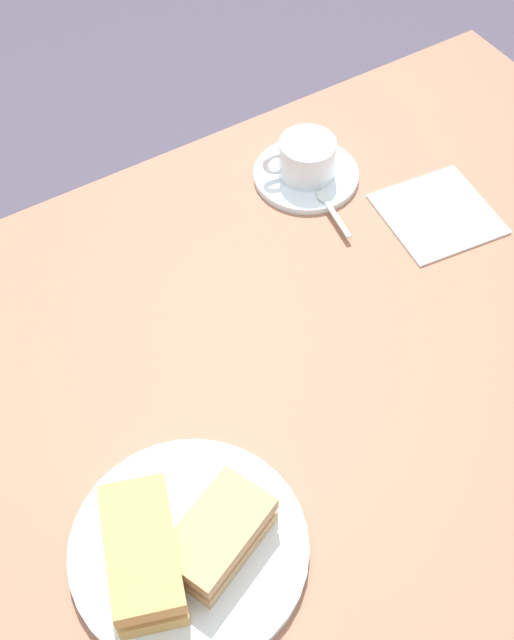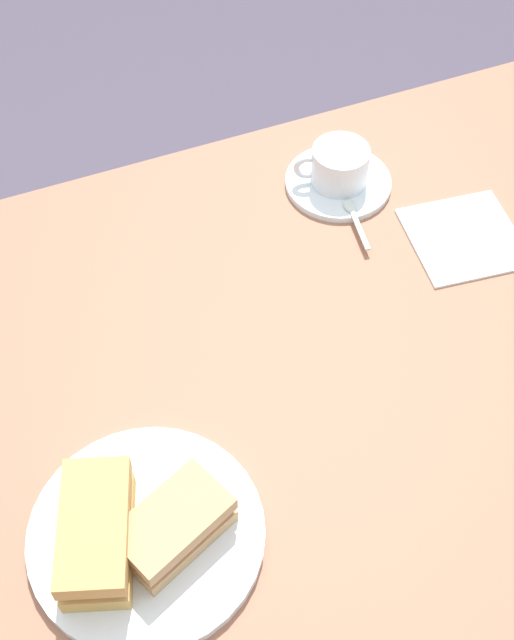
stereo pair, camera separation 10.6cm
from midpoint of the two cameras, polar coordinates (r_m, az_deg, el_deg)
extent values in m
plane|color=#4D4557|center=(1.75, -0.65, -18.28)|extent=(6.00, 6.00, 0.00)
cube|color=#9A654B|center=(1.06, -1.03, -4.87)|extent=(1.35, 0.89, 0.04)
cylinder|color=#A25C54|center=(1.78, 9.73, 5.60)|extent=(0.08, 0.08, 0.74)
cylinder|color=white|center=(0.94, -7.92, -15.21)|extent=(0.26, 0.26, 0.01)
cube|color=tan|center=(0.93, -5.98, -14.80)|extent=(0.14, 0.11, 0.02)
cube|color=#B3514B|center=(0.91, -6.06, -14.46)|extent=(0.13, 0.10, 0.01)
cube|color=tan|center=(0.90, -6.14, -14.10)|extent=(0.14, 0.11, 0.02)
cube|color=tan|center=(0.93, -10.96, -15.90)|extent=(0.11, 0.16, 0.02)
cube|color=#885248|center=(0.91, -11.15, -15.47)|extent=(0.10, 0.14, 0.01)
cube|color=tan|center=(0.89, -11.34, -15.03)|extent=(0.11, 0.16, 0.02)
cylinder|color=white|center=(1.27, 0.91, 9.59)|extent=(0.16, 0.16, 0.01)
cylinder|color=white|center=(1.25, 0.93, 10.72)|extent=(0.08, 0.08, 0.06)
cylinder|color=#A78544|center=(1.23, 0.95, 11.56)|extent=(0.07, 0.07, 0.01)
torus|color=white|center=(1.24, -1.20, 10.35)|extent=(0.04, 0.02, 0.04)
cube|color=silver|center=(1.20, 2.90, 6.67)|extent=(0.02, 0.08, 0.00)
ellipsoid|color=silver|center=(1.23, 1.98, 8.17)|extent=(0.02, 0.03, 0.01)
cube|color=white|center=(1.23, 9.65, 6.90)|extent=(0.17, 0.17, 0.00)
camera|label=1|loc=(0.05, -92.87, -3.78)|focal=47.59mm
camera|label=2|loc=(0.05, 87.13, 3.78)|focal=47.59mm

